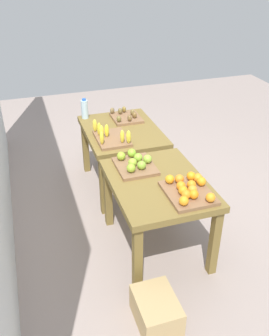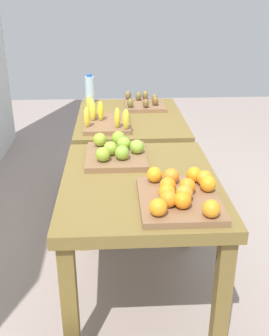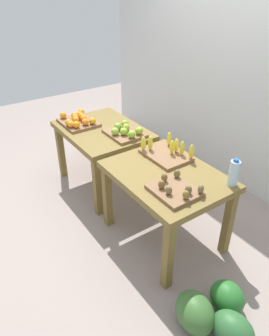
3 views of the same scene
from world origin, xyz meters
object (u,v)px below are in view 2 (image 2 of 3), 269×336
apple_bin (116,151)px  watermelon_pile (152,147)px  banana_crate (105,120)px  water_bottle (90,89)px  display_table_left (140,197)px  orange_bin (180,194)px  kiwi_bin (144,103)px  display_table_right (130,129)px

apple_bin → watermelon_pile: (1.75, -0.39, -0.65)m
banana_crate → water_bottle: size_ratio=1.88×
display_table_left → orange_bin: (-0.26, -0.16, 0.15)m
orange_bin → water_bottle: 1.88m
orange_bin → kiwi_bin: 1.63m
kiwi_bin → display_table_right: bearing=153.9°
display_table_right → orange_bin: (-1.38, -0.16, 0.15)m
orange_bin → watermelon_pile: orange_bin is taller
display_table_left → orange_bin: orange_bin is taller
banana_crate → kiwi_bin: bearing=-32.7°
banana_crate → kiwi_bin: (0.49, -0.31, -0.01)m
watermelon_pile → apple_bin: bearing=167.6°
kiwi_bin → water_bottle: water_bottle is taller
orange_bin → water_bottle: bearing=15.0°
display_table_left → banana_crate: banana_crate is taller
apple_bin → kiwi_bin: bearing=-12.5°
orange_bin → water_bottle: water_bottle is taller
apple_bin → water_bottle: size_ratio=1.69×
apple_bin → orange_bin: bearing=-152.7°
display_table_right → watermelon_pile: size_ratio=1.73×
watermelon_pile → orange_bin: bearing=177.4°
display_table_left → banana_crate: size_ratio=2.32×
water_bottle → banana_crate: bearing=-168.6°
display_table_left → display_table_right: same height
apple_bin → watermelon_pile: 1.91m
display_table_right → apple_bin: bearing=172.0°
banana_crate → watermelon_pile: 1.40m
display_table_right → apple_bin: (-0.83, 0.12, 0.15)m
orange_bin → watermelon_pile: (2.30, -0.10, -0.65)m
display_table_left → water_bottle: bearing=11.7°
orange_bin → banana_crate: banana_crate is taller
orange_bin → kiwi_bin: (1.63, 0.04, -0.01)m
display_table_left → water_bottle: (1.55, 0.32, 0.22)m
orange_bin → apple_bin: size_ratio=1.12×
banana_crate → watermelon_pile: size_ratio=0.75×
display_table_right → water_bottle: water_bottle is taller
display_table_right → water_bottle: bearing=36.6°
orange_bin → apple_bin: apple_bin is taller
display_table_right → orange_bin: bearing=-173.2°
banana_crate → display_table_right: bearing=-39.0°
display_table_left → watermelon_pile: 2.12m
watermelon_pile → water_bottle: bearing=129.6°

